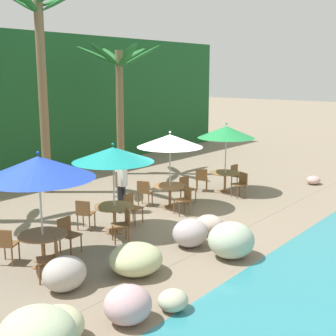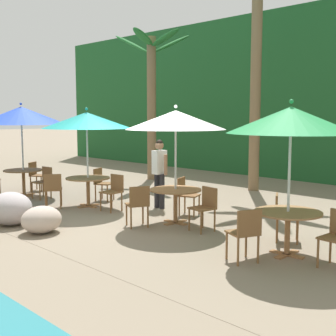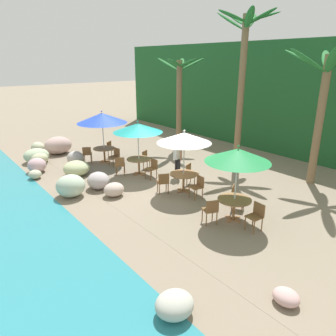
{
  "view_description": "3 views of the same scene",
  "coord_description": "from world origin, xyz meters",
  "px_view_note": "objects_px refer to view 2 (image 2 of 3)",
  "views": [
    {
      "loc": [
        -10.54,
        -8.78,
        4.31
      ],
      "look_at": [
        0.6,
        0.25,
        1.36
      ],
      "focal_mm": 49.67,
      "sensor_mm": 36.0,
      "label": 1
    },
    {
      "loc": [
        7.42,
        -6.49,
        2.31
      ],
      "look_at": [
        0.71,
        0.22,
        1.19
      ],
      "focal_mm": 48.59,
      "sensor_mm": 36.0,
      "label": 2
    },
    {
      "loc": [
        9.67,
        -7.5,
        5.03
      ],
      "look_at": [
        0.49,
        -0.19,
        1.01
      ],
      "focal_mm": 33.95,
      "sensor_mm": 36.0,
      "label": 3
    }
  ],
  "objects_px": {
    "chair_white_inland": "(186,193)",
    "palm_tree_nearest": "(152,84)",
    "dining_table_blue": "(23,174)",
    "chair_green_inland": "(282,214)",
    "chair_teal_left": "(53,188)",
    "chair_blue_seaward": "(44,180)",
    "chair_white_left": "(138,203)",
    "umbrella_green": "(291,120)",
    "chair_green_left": "(246,231)",
    "umbrella_blue": "(21,115)",
    "palm_tree_second": "(257,30)",
    "waiter_in_white": "(159,169)",
    "umbrella_teal": "(87,120)",
    "dining_table_green": "(288,219)",
    "chair_teal_inland": "(101,182)",
    "umbrella_white": "(176,120)",
    "chair_blue_inland": "(36,174)",
    "chair_teal_seaward": "(114,190)",
    "chair_white_seaward": "(205,205)",
    "dining_table_teal": "(88,182)",
    "dining_table_white": "(176,195)"
  },
  "relations": [
    {
      "from": "chair_white_left",
      "to": "chair_green_inland",
      "type": "height_order",
      "value": "same"
    },
    {
      "from": "umbrella_blue",
      "to": "palm_tree_second",
      "type": "bearing_deg",
      "value": 52.59
    },
    {
      "from": "chair_white_inland",
      "to": "palm_tree_nearest",
      "type": "bearing_deg",
      "value": 144.38
    },
    {
      "from": "chair_green_inland",
      "to": "umbrella_blue",
      "type": "bearing_deg",
      "value": -172.32
    },
    {
      "from": "chair_white_left",
      "to": "umbrella_green",
      "type": "height_order",
      "value": "umbrella_green"
    },
    {
      "from": "chair_teal_seaward",
      "to": "dining_table_green",
      "type": "xyz_separation_m",
      "value": [
        4.79,
        -0.18,
        0.1
      ]
    },
    {
      "from": "chair_blue_inland",
      "to": "chair_green_inland",
      "type": "relative_size",
      "value": 1.0
    },
    {
      "from": "chair_white_inland",
      "to": "palm_tree_second",
      "type": "relative_size",
      "value": 0.12
    },
    {
      "from": "dining_table_blue",
      "to": "chair_green_left",
      "type": "relative_size",
      "value": 1.26
    },
    {
      "from": "chair_teal_seaward",
      "to": "palm_tree_second",
      "type": "xyz_separation_m",
      "value": [
        0.67,
        4.88,
        4.28
      ]
    },
    {
      "from": "chair_teal_inland",
      "to": "waiter_in_white",
      "type": "height_order",
      "value": "waiter_in_white"
    },
    {
      "from": "dining_table_blue",
      "to": "palm_tree_second",
      "type": "distance_m",
      "value": 7.99
    },
    {
      "from": "dining_table_white",
      "to": "palm_tree_nearest",
      "type": "bearing_deg",
      "value": 141.15
    },
    {
      "from": "dining_table_blue",
      "to": "waiter_in_white",
      "type": "height_order",
      "value": "waiter_in_white"
    },
    {
      "from": "umbrella_green",
      "to": "chair_teal_inland",
      "type": "bearing_deg",
      "value": 172.88
    },
    {
      "from": "dining_table_teal",
      "to": "chair_teal_left",
      "type": "height_order",
      "value": "chair_teal_left"
    },
    {
      "from": "dining_table_blue",
      "to": "chair_teal_seaward",
      "type": "distance_m",
      "value": 3.51
    },
    {
      "from": "chair_white_inland",
      "to": "chair_green_left",
      "type": "height_order",
      "value": "same"
    },
    {
      "from": "chair_white_seaward",
      "to": "palm_tree_second",
      "type": "xyz_separation_m",
      "value": [
        -2.13,
        4.78,
        4.28
      ]
    },
    {
      "from": "umbrella_blue",
      "to": "chair_green_inland",
      "type": "xyz_separation_m",
      "value": [
        7.75,
        1.05,
        -1.77
      ]
    },
    {
      "from": "chair_green_left",
      "to": "dining_table_green",
      "type": "bearing_deg",
      "value": 72.69
    },
    {
      "from": "chair_blue_inland",
      "to": "chair_white_seaward",
      "type": "distance_m",
      "value": 6.79
    },
    {
      "from": "dining_table_white",
      "to": "waiter_in_white",
      "type": "height_order",
      "value": "waiter_in_white"
    },
    {
      "from": "palm_tree_second",
      "to": "chair_green_left",
      "type": "bearing_deg",
      "value": -56.63
    },
    {
      "from": "umbrella_blue",
      "to": "chair_white_left",
      "type": "xyz_separation_m",
      "value": [
        5.13,
        -0.15,
        -1.77
      ]
    },
    {
      "from": "dining_table_blue",
      "to": "umbrella_green",
      "type": "bearing_deg",
      "value": 2.47
    },
    {
      "from": "chair_blue_seaward",
      "to": "chair_green_inland",
      "type": "relative_size",
      "value": 1.0
    },
    {
      "from": "chair_white_seaward",
      "to": "dining_table_green",
      "type": "height_order",
      "value": "chair_white_seaward"
    },
    {
      "from": "chair_blue_inland",
      "to": "chair_teal_inland",
      "type": "bearing_deg",
      "value": 9.15
    },
    {
      "from": "dining_table_green",
      "to": "umbrella_blue",
      "type": "bearing_deg",
      "value": -177.53
    },
    {
      "from": "umbrella_blue",
      "to": "chair_white_inland",
      "type": "bearing_deg",
      "value": 15.77
    },
    {
      "from": "umbrella_green",
      "to": "chair_green_left",
      "type": "bearing_deg",
      "value": -107.31
    },
    {
      "from": "dining_table_teal",
      "to": "umbrella_white",
      "type": "xyz_separation_m",
      "value": [
        2.78,
        0.28,
        1.58
      ]
    },
    {
      "from": "dining_table_teal",
      "to": "chair_green_inland",
      "type": "height_order",
      "value": "chair_green_inland"
    },
    {
      "from": "chair_teal_seaward",
      "to": "chair_white_inland",
      "type": "relative_size",
      "value": 1.0
    },
    {
      "from": "chair_white_left",
      "to": "dining_table_green",
      "type": "height_order",
      "value": "chair_white_left"
    },
    {
      "from": "umbrella_teal",
      "to": "chair_white_left",
      "type": "xyz_separation_m",
      "value": [
        2.5,
        -0.52,
        -1.65
      ]
    },
    {
      "from": "chair_white_left",
      "to": "chair_green_left",
      "type": "distance_m",
      "value": 2.89
    },
    {
      "from": "umbrella_white",
      "to": "chair_white_inland",
      "type": "distance_m",
      "value": 1.89
    },
    {
      "from": "umbrella_teal",
      "to": "chair_white_left",
      "type": "relative_size",
      "value": 2.85
    },
    {
      "from": "chair_teal_seaward",
      "to": "chair_teal_inland",
      "type": "height_order",
      "value": "same"
    },
    {
      "from": "chair_teal_left",
      "to": "waiter_in_white",
      "type": "distance_m",
      "value": 2.66
    },
    {
      "from": "chair_teal_left",
      "to": "chair_blue_seaward",
      "type": "bearing_deg",
      "value": 158.45
    },
    {
      "from": "chair_teal_seaward",
      "to": "palm_tree_second",
      "type": "height_order",
      "value": "palm_tree_second"
    },
    {
      "from": "umbrella_blue",
      "to": "palm_tree_second",
      "type": "height_order",
      "value": "palm_tree_second"
    },
    {
      "from": "dining_table_blue",
      "to": "dining_table_green",
      "type": "bearing_deg",
      "value": 2.47
    },
    {
      "from": "dining_table_blue",
      "to": "palm_tree_second",
      "type": "xyz_separation_m",
      "value": [
        4.14,
        5.41,
        4.18
      ]
    },
    {
      "from": "chair_green_left",
      "to": "waiter_in_white",
      "type": "distance_m",
      "value": 4.45
    },
    {
      "from": "chair_white_left",
      "to": "chair_blue_seaward",
      "type": "bearing_deg",
      "value": 175.75
    },
    {
      "from": "dining_table_blue",
      "to": "chair_green_inland",
      "type": "bearing_deg",
      "value": 7.68
    }
  ]
}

